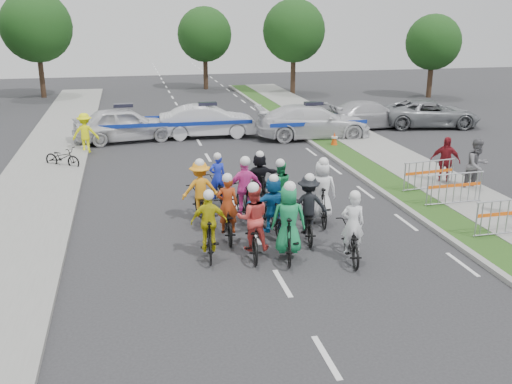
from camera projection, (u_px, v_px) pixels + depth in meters
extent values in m
plane|color=#28282B|center=(282.00, 283.00, 13.09)|extent=(90.00, 90.00, 0.00)
cube|color=gray|center=(392.00, 199.00, 18.79)|extent=(0.20, 60.00, 0.12)
cube|color=#1E4415|center=(411.00, 197.00, 18.93)|extent=(1.20, 60.00, 0.11)
cube|color=gray|center=(460.00, 193.00, 19.31)|extent=(2.40, 60.00, 0.13)
cube|color=gray|center=(18.00, 226.00, 16.34)|extent=(3.00, 60.00, 0.13)
imported|color=black|center=(351.00, 242.00, 14.21)|extent=(0.96, 1.90, 0.95)
imported|color=white|center=(353.00, 224.00, 14.01)|extent=(0.64, 0.48, 1.59)
sphere|color=white|center=(355.00, 196.00, 13.74)|extent=(0.28, 0.28, 0.28)
imported|color=black|center=(288.00, 236.00, 14.29)|extent=(0.93, 2.02, 1.17)
imported|color=#1A9252|center=(289.00, 219.00, 14.10)|extent=(0.95, 0.72, 1.76)
sphere|color=white|center=(290.00, 187.00, 13.80)|extent=(0.30, 0.30, 0.30)
imported|color=black|center=(252.00, 236.00, 14.48)|extent=(0.90, 2.00, 1.01)
imported|color=#DA403C|center=(253.00, 218.00, 14.27)|extent=(0.89, 0.73, 1.69)
sphere|color=white|center=(253.00, 188.00, 13.98)|extent=(0.29, 0.29, 0.29)
imported|color=black|center=(209.00, 237.00, 14.36)|extent=(0.65, 1.77, 1.04)
imported|color=#D0C915|center=(209.00, 222.00, 14.18)|extent=(0.95, 0.47, 1.56)
sphere|color=white|center=(209.00, 195.00, 13.92)|extent=(0.27, 0.27, 0.27)
imported|color=black|center=(307.00, 222.00, 15.52)|extent=(0.97, 1.94, 0.97)
imported|color=black|center=(308.00, 205.00, 15.32)|extent=(1.14, 0.78, 1.62)
sphere|color=white|center=(310.00, 178.00, 15.04)|extent=(0.28, 0.28, 0.28)
imported|color=black|center=(272.00, 218.00, 15.71)|extent=(0.76, 1.77, 1.03)
imported|color=#1661A7|center=(273.00, 204.00, 15.53)|extent=(1.49, 0.69, 1.55)
sphere|color=white|center=(274.00, 179.00, 15.26)|extent=(0.27, 0.27, 0.27)
imported|color=black|center=(227.00, 221.00, 15.57)|extent=(0.77, 1.88, 0.97)
imported|color=#AF3C15|center=(227.00, 204.00, 15.37)|extent=(0.61, 0.43, 1.61)
sphere|color=white|center=(227.00, 178.00, 15.10)|extent=(0.28, 0.28, 0.28)
imported|color=black|center=(321.00, 204.00, 16.70)|extent=(0.83, 1.96, 1.14)
imported|color=white|center=(322.00, 189.00, 16.51)|extent=(0.91, 0.67, 1.71)
sphere|color=white|center=(324.00, 162.00, 16.22)|extent=(0.30, 0.30, 0.30)
imported|color=black|center=(279.00, 203.00, 17.09)|extent=(0.82, 1.88, 0.96)
imported|color=#1B9650|center=(280.00, 187.00, 16.90)|extent=(0.83, 0.68, 1.60)
sphere|color=white|center=(280.00, 163.00, 16.62)|extent=(0.28, 0.28, 0.28)
imported|color=black|center=(245.00, 202.00, 16.81)|extent=(0.66, 1.94, 1.15)
imported|color=#F945B8|center=(245.00, 188.00, 16.62)|extent=(1.03, 0.48, 1.72)
sphere|color=white|center=(245.00, 161.00, 16.33)|extent=(0.30, 0.30, 0.30)
imported|color=black|center=(200.00, 205.00, 16.83)|extent=(0.77, 1.93, 1.00)
imported|color=orange|center=(200.00, 189.00, 16.63)|extent=(1.10, 0.68, 1.66)
sphere|color=white|center=(200.00, 163.00, 16.35)|extent=(0.29, 0.29, 0.29)
imported|color=black|center=(259.00, 189.00, 18.31)|extent=(0.64, 1.74, 1.02)
imported|color=black|center=(259.00, 176.00, 18.13)|extent=(1.46, 0.58, 1.53)
sphere|color=white|center=(260.00, 155.00, 17.87)|extent=(0.27, 0.27, 0.27)
imported|color=black|center=(218.00, 190.00, 18.39)|extent=(0.79, 1.74, 0.88)
imported|color=#1C30D9|center=(218.00, 177.00, 18.20)|extent=(0.58, 0.42, 1.47)
sphere|color=white|center=(217.00, 156.00, 17.95)|extent=(0.25, 0.25, 0.25)
imported|color=silver|center=(125.00, 124.00, 27.06)|extent=(5.03, 2.66, 1.63)
imported|color=silver|center=(208.00, 121.00, 28.00)|extent=(4.79, 1.87, 1.55)
imported|color=silver|center=(313.00, 122.00, 27.71)|extent=(5.76, 2.76, 1.62)
imported|color=#B5B4B9|center=(370.00, 115.00, 30.17)|extent=(5.11, 2.64, 1.42)
imported|color=gray|center=(430.00, 113.00, 30.45)|extent=(5.51, 3.29, 1.43)
imported|color=slate|center=(477.00, 165.00, 19.47)|extent=(1.02, 0.87, 1.85)
imported|color=maroon|center=(445.00, 161.00, 20.18)|extent=(1.11, 0.87, 1.76)
imported|color=#F7FF0D|center=(85.00, 133.00, 24.86)|extent=(1.20, 0.80, 1.74)
cube|color=#F24C0C|center=(322.00, 178.00, 21.25)|extent=(0.40, 0.40, 0.03)
cone|color=#F24C0C|center=(323.00, 169.00, 21.15)|extent=(0.36, 0.36, 0.70)
cylinder|color=silver|center=(323.00, 167.00, 21.12)|extent=(0.29, 0.29, 0.08)
cube|color=#F24C0C|center=(334.00, 147.00, 26.12)|extent=(0.40, 0.40, 0.03)
cone|color=#F24C0C|center=(334.00, 140.00, 26.01)|extent=(0.36, 0.36, 0.70)
cylinder|color=silver|center=(334.00, 137.00, 25.98)|extent=(0.29, 0.29, 0.08)
imported|color=black|center=(62.00, 157.00, 22.54)|extent=(1.66, 1.37, 0.85)
cylinder|color=#382619|center=(293.00, 72.00, 42.35)|extent=(0.36, 0.36, 3.25)
sphere|color=#183510|center=(294.00, 31.00, 41.46)|extent=(4.55, 4.55, 4.55)
cylinder|color=#382619|center=(430.00, 78.00, 40.61)|extent=(0.36, 0.36, 2.75)
sphere|color=#183510|center=(433.00, 42.00, 39.85)|extent=(3.85, 3.85, 3.85)
cylinder|color=#382619|center=(41.00, 73.00, 40.39)|extent=(0.36, 0.36, 3.50)
sphere|color=#183510|center=(36.00, 27.00, 39.43)|extent=(4.90, 4.90, 4.90)
cylinder|color=#382619|center=(206.00, 70.00, 44.84)|extent=(0.36, 0.36, 3.00)
sphere|color=#183510|center=(205.00, 34.00, 44.02)|extent=(4.20, 4.20, 4.20)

